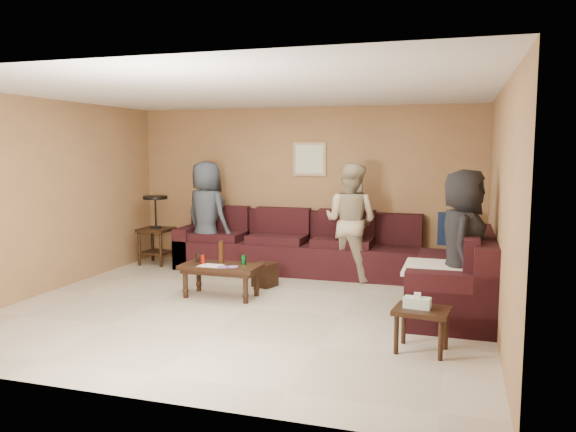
# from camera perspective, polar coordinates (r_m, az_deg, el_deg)

# --- Properties ---
(room) EXTENTS (5.60, 5.50, 2.50)m
(room) POSITION_cam_1_polar(r_m,az_deg,el_deg) (6.44, -4.37, 5.07)
(room) COLOR beige
(room) RESTS_ON ground
(sectional_sofa) EXTENTS (4.65, 2.90, 0.97)m
(sectional_sofa) POSITION_cam_1_polar(r_m,az_deg,el_deg) (7.82, 5.41, -4.50)
(sectional_sofa) COLOR black
(sectional_sofa) RESTS_ON ground
(coffee_table) EXTENTS (1.00, 0.52, 0.70)m
(coffee_table) POSITION_cam_1_polar(r_m,az_deg,el_deg) (7.13, -6.85, -5.38)
(coffee_table) COLOR black
(coffee_table) RESTS_ON ground
(end_table_left) EXTENTS (0.49, 0.49, 1.11)m
(end_table_left) POSITION_cam_1_polar(r_m,az_deg,el_deg) (9.29, -13.27, -1.25)
(end_table_left) COLOR black
(end_table_left) RESTS_ON ground
(side_table_right) EXTENTS (0.54, 0.46, 0.55)m
(side_table_right) POSITION_cam_1_polar(r_m,az_deg,el_deg) (5.35, 13.35, -9.60)
(side_table_right) COLOR black
(side_table_right) RESTS_ON ground
(waste_bin) EXTENTS (0.34, 0.34, 0.32)m
(waste_bin) POSITION_cam_1_polar(r_m,az_deg,el_deg) (7.66, -2.36, -5.97)
(waste_bin) COLOR black
(waste_bin) RESTS_ON ground
(wall_art) EXTENTS (0.52, 0.04, 0.52)m
(wall_art) POSITION_cam_1_polar(r_m,az_deg,el_deg) (8.77, 2.20, 5.80)
(wall_art) COLOR tan
(wall_art) RESTS_ON ground
(person_left) EXTENTS (0.96, 0.80, 1.67)m
(person_left) POSITION_cam_1_polar(r_m,az_deg,el_deg) (8.77, -8.26, 0.07)
(person_left) COLOR #333C47
(person_left) RESTS_ON ground
(person_middle) EXTENTS (0.95, 0.83, 1.66)m
(person_middle) POSITION_cam_1_polar(r_m,az_deg,el_deg) (8.03, 6.38, -0.54)
(person_middle) COLOR #BDAF8C
(person_middle) RESTS_ON ground
(person_right) EXTENTS (0.56, 0.83, 1.64)m
(person_right) POSITION_cam_1_polar(r_m,az_deg,el_deg) (6.36, 17.33, -2.86)
(person_right) COLOR black
(person_right) RESTS_ON ground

